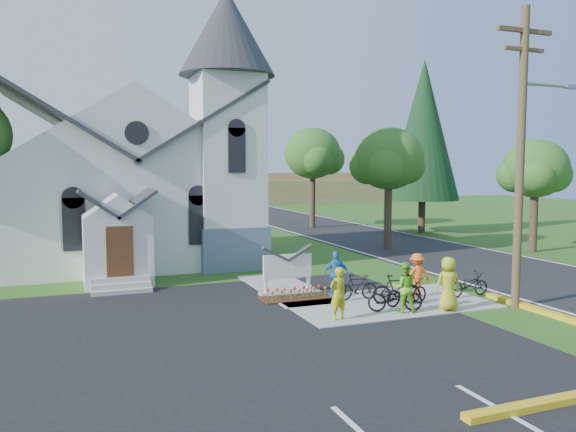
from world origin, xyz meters
name	(u,v)px	position (x,y,z in m)	size (l,w,h in m)	color
ground	(356,311)	(0.00, 0.00, 0.00)	(120.00, 120.00, 0.00)	#2E5B1A
parking_lot	(148,355)	(-7.00, -2.00, 0.01)	(20.00, 16.00, 0.02)	black
road	(383,241)	(10.00, 15.00, 0.01)	(8.00, 90.00, 0.02)	black
sidewalk	(387,303)	(1.50, 0.50, 0.03)	(7.00, 4.00, 0.05)	gray
church	(139,157)	(-5.48, 12.48, 5.25)	(12.35, 12.00, 13.00)	white
church_sign	(287,267)	(-1.20, 3.20, 1.03)	(2.20, 0.40, 1.70)	gray
flower_bed	(296,298)	(-1.20, 2.30, 0.04)	(2.60, 1.10, 0.07)	#361D0E
utility_pole	(522,148)	(5.36, -1.50, 5.40)	(3.45, 0.28, 10.00)	#4D3A26
tree_road_near	(389,159)	(8.50, 12.00, 5.21)	(4.00, 4.00, 7.05)	#36251D
tree_road_mid	(313,154)	(9.00, 24.00, 5.78)	(4.40, 4.40, 7.80)	#36251D
tree_road_far	(535,169)	(15.50, 8.00, 4.63)	(3.60, 3.60, 6.30)	#36251D
conifer	(423,130)	(15.00, 18.00, 7.39)	(5.20, 5.20, 12.40)	#36251D
distant_hills	(170,187)	(3.36, 56.33, 2.17)	(61.00, 10.00, 5.60)	olive
cyclist_0	(338,293)	(-1.10, -0.87, 0.87)	(0.60, 0.39, 1.64)	#B6B815
bike_0	(395,297)	(1.07, -0.67, 0.53)	(0.64, 1.82, 0.96)	black
cyclist_1	(404,287)	(1.30, -0.83, 0.87)	(0.80, 0.62, 1.64)	#64C424
bike_1	(357,287)	(0.67, 1.19, 0.51)	(0.44, 1.54, 0.93)	black
cyclist_2	(336,274)	(0.17, 1.86, 0.89)	(0.99, 0.41, 1.69)	#277AC7
bike_2	(406,292)	(1.88, -0.08, 0.52)	(0.62, 1.78, 0.93)	black
cyclist_3	(417,275)	(2.96, 0.87, 0.85)	(1.03, 0.59, 1.59)	orange
bike_3	(397,289)	(1.66, 0.17, 0.56)	(0.48, 1.69, 1.01)	black
cyclist_4	(448,284)	(2.75, -1.20, 0.94)	(0.87, 0.57, 1.79)	gold
bike_4	(468,284)	(4.70, 0.17, 0.50)	(0.59, 1.70, 0.89)	black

